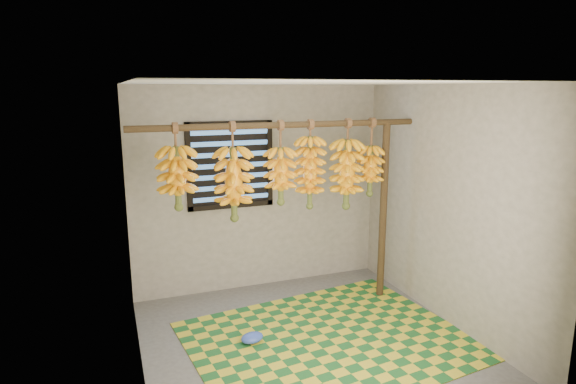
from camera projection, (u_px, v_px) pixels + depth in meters
name	position (u px, v px, depth m)	size (l,w,h in m)	color
floor	(309.00, 343.00, 4.55)	(3.00, 3.00, 0.01)	#515151
ceiling	(311.00, 82.00, 4.04)	(3.00, 3.00, 0.01)	silver
wall_back	(259.00, 189.00, 5.67)	(3.00, 0.01, 2.40)	gray
wall_left	(134.00, 239.00, 3.77)	(0.01, 3.00, 2.40)	gray
wall_right	(448.00, 206.00, 4.82)	(0.01, 3.00, 2.40)	gray
window	(230.00, 165.00, 5.46)	(1.00, 0.04, 1.00)	black
hanging_pole	(283.00, 125.00, 4.77)	(0.06, 0.06, 3.00)	#49351D
support_post	(383.00, 212.00, 5.39)	(0.08, 0.08, 2.00)	#49351D
woven_mat	(329.00, 340.00, 4.59)	(2.55, 2.04, 0.01)	#195824
plastic_bag	(252.00, 338.00, 4.53)	(0.22, 0.16, 0.09)	#324EBB
banana_bunch_a	(177.00, 178.00, 4.50)	(0.35, 0.35, 0.82)	brown
banana_bunch_b	(234.00, 184.00, 4.71)	(0.38, 0.38, 0.98)	brown
banana_bunch_c	(281.00, 176.00, 4.86)	(0.30, 0.30, 0.85)	brown
banana_bunch_d	(310.00, 172.00, 4.97)	(0.32, 0.32, 0.92)	brown
banana_bunch_e	(347.00, 174.00, 5.13)	(0.34, 0.34, 0.96)	brown
banana_bunch_f	(370.00, 170.00, 5.23)	(0.27, 0.27, 0.84)	brown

